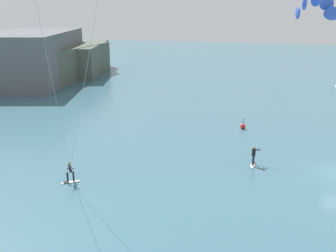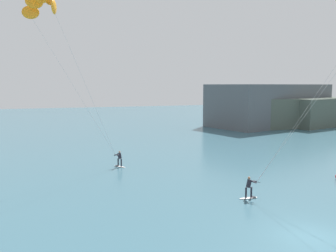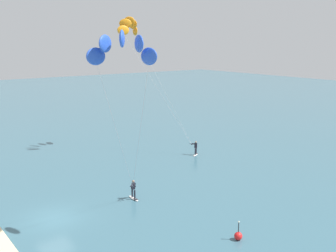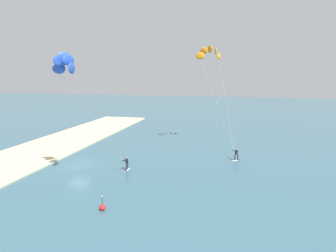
{
  "view_description": "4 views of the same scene",
  "coord_description": "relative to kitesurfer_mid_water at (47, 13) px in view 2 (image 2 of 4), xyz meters",
  "views": [
    {
      "loc": [
        -32.28,
        5.34,
        12.91
      ],
      "look_at": [
        -2.89,
        13.49,
        3.86
      ],
      "focal_mm": 43.37,
      "sensor_mm": 36.0,
      "label": 1
    },
    {
      "loc": [
        -13.54,
        -14.8,
        8.46
      ],
      "look_at": [
        -3.99,
        13.07,
        4.96
      ],
      "focal_mm": 36.87,
      "sensor_mm": 36.0,
      "label": 2
    },
    {
      "loc": [
        28.16,
        -10.05,
        13.21
      ],
      "look_at": [
        -0.99,
        11.57,
        5.58
      ],
      "focal_mm": 43.1,
      "sensor_mm": 36.0,
      "label": 3
    },
    {
      "loc": [
        32.09,
        19.78,
        11.77
      ],
      "look_at": [
        -1.11,
        11.82,
        5.53
      ],
      "focal_mm": 30.64,
      "sensor_mm": 36.0,
      "label": 4
    }
  ],
  "objects": [
    {
      "name": "kitesurfer_mid_water",
      "position": [
        0.0,
        0.0,
        0.0
      ],
      "size": [
        9.19,
        7.44,
        16.09
      ],
      "color": "white",
      "rests_on": "ground"
    },
    {
      "name": "ground_plane",
      "position": [
        13.53,
        -15.67,
        -14.27
      ],
      "size": [
        240.0,
        240.0,
        0.0
      ],
      "primitive_type": "plane",
      "color": "#386070"
    },
    {
      "name": "distant_headland",
      "position": [
        47.1,
        30.23,
        -10.58
      ],
      "size": [
        35.55,
        19.75,
        8.61
      ],
      "color": "#4C564C",
      "rests_on": "ground"
    }
  ]
}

